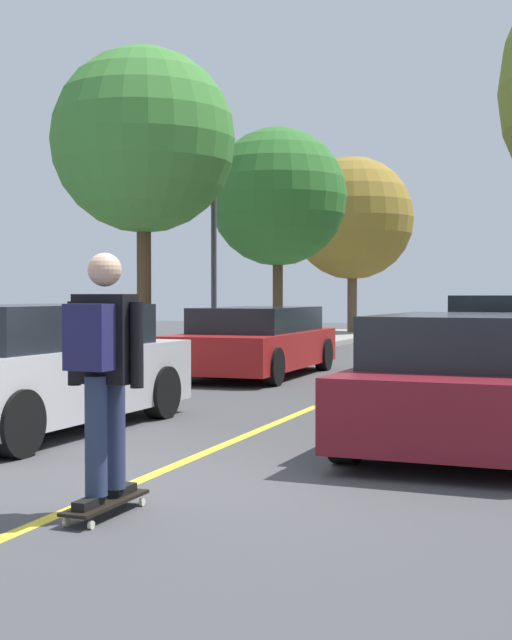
{
  "coord_description": "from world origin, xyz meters",
  "views": [
    {
      "loc": [
        3.36,
        -6.31,
        1.51
      ],
      "look_at": [
        0.04,
        2.75,
        1.24
      ],
      "focal_mm": 49.98,
      "sensor_mm": 36.0,
      "label": 1
    }
  ],
  "objects_px": {
    "street_tree_left_nearest": "(144,141)",
    "street_tree_left_near": "(278,197)",
    "parked_car_left_near": "(256,341)",
    "parked_car_right_near": "(511,345)",
    "streetlamp": "(214,221)",
    "skateboard": "(106,503)",
    "skateboarder": "(102,361)",
    "parked_car_left_nearest": "(34,368)",
    "street_tree_left_far": "(352,218)",
    "parked_car_right_nearest": "(470,381)"
  },
  "relations": [
    {
      "from": "street_tree_left_nearest",
      "to": "street_tree_left_near",
      "type": "bearing_deg",
      "value": 90.0
    },
    {
      "from": "street_tree_left_nearest",
      "to": "parked_car_left_near",
      "type": "bearing_deg",
      "value": 6.28
    },
    {
      "from": "parked_car_left_near",
      "to": "parked_car_right_near",
      "type": "bearing_deg",
      "value": -13.23
    },
    {
      "from": "street_tree_left_nearest",
      "to": "streetlamp",
      "type": "relative_size",
      "value": 1.18
    },
    {
      "from": "skateboard",
      "to": "parked_car_right_near",
      "type": "bearing_deg",
      "value": 77.61
    },
    {
      "from": "skateboard",
      "to": "skateboarder",
      "type": "bearing_deg",
      "value": -91.25
    },
    {
      "from": "street_tree_left_nearest",
      "to": "street_tree_left_near",
      "type": "distance_m",
      "value": 7.99
    },
    {
      "from": "street_tree_left_nearest",
      "to": "parked_car_right_near",
      "type": "bearing_deg",
      "value": -7.08
    },
    {
      "from": "parked_car_left_nearest",
      "to": "parked_car_right_near",
      "type": "bearing_deg",
      "value": 52.54
    },
    {
      "from": "parked_car_left_near",
      "to": "street_tree_left_far",
      "type": "relative_size",
      "value": 0.73
    },
    {
      "from": "parked_car_left_nearest",
      "to": "parked_car_right_near",
      "type": "xyz_separation_m",
      "value": [
        4.65,
        6.06,
        0.01
      ]
    },
    {
      "from": "street_tree_left_far",
      "to": "skateboard",
      "type": "distance_m",
      "value": 27.2
    },
    {
      "from": "street_tree_left_nearest",
      "to": "skateboard",
      "type": "height_order",
      "value": "street_tree_left_nearest"
    },
    {
      "from": "parked_car_left_near",
      "to": "street_tree_left_near",
      "type": "bearing_deg",
      "value": 105.86
    },
    {
      "from": "street_tree_left_near",
      "to": "street_tree_left_far",
      "type": "relative_size",
      "value": 0.93
    },
    {
      "from": "street_tree_left_nearest",
      "to": "street_tree_left_far",
      "type": "relative_size",
      "value": 0.95
    },
    {
      "from": "street_tree_left_near",
      "to": "streetlamp",
      "type": "relative_size",
      "value": 1.16
    },
    {
      "from": "parked_car_left_near",
      "to": "skateboarder",
      "type": "height_order",
      "value": "skateboarder"
    },
    {
      "from": "parked_car_left_nearest",
      "to": "street_tree_left_nearest",
      "type": "relative_size",
      "value": 0.71
    },
    {
      "from": "street_tree_left_nearest",
      "to": "skateboarder",
      "type": "bearing_deg",
      "value": -64.15
    },
    {
      "from": "street_tree_left_nearest",
      "to": "skateboard",
      "type": "xyz_separation_m",
      "value": [
        4.84,
        -9.96,
        -4.35
      ]
    },
    {
      "from": "skateboarder",
      "to": "street_tree_left_near",
      "type": "bearing_deg",
      "value": 105.07
    },
    {
      "from": "parked_car_left_near",
      "to": "parked_car_right_near",
      "type": "distance_m",
      "value": 4.77
    },
    {
      "from": "street_tree_left_near",
      "to": "streetlamp",
      "type": "xyz_separation_m",
      "value": [
        0.45,
        -5.61,
        -1.09
      ]
    },
    {
      "from": "street_tree_left_far",
      "to": "streetlamp",
      "type": "height_order",
      "value": "street_tree_left_far"
    },
    {
      "from": "parked_car_right_nearest",
      "to": "skateboarder",
      "type": "bearing_deg",
      "value": -118.25
    },
    {
      "from": "parked_car_left_nearest",
      "to": "skateboard",
      "type": "bearing_deg",
      "value": -49.09
    },
    {
      "from": "parked_car_left_near",
      "to": "streetlamp",
      "type": "distance_m",
      "value": 3.69
    },
    {
      "from": "parked_car_left_nearest",
      "to": "street_tree_left_near",
      "type": "distance_m",
      "value": 15.46
    },
    {
      "from": "parked_car_right_near",
      "to": "streetlamp",
      "type": "relative_size",
      "value": 0.83
    },
    {
      "from": "parked_car_right_near",
      "to": "skateboarder",
      "type": "height_order",
      "value": "skateboarder"
    },
    {
      "from": "street_tree_left_nearest",
      "to": "street_tree_left_far",
      "type": "height_order",
      "value": "street_tree_left_far"
    },
    {
      "from": "parked_car_left_near",
      "to": "streetlamp",
      "type": "xyz_separation_m",
      "value": [
        -1.75,
        2.14,
        2.46
      ]
    },
    {
      "from": "street_tree_left_nearest",
      "to": "skateboard",
      "type": "relative_size",
      "value": 7.19
    },
    {
      "from": "street_tree_left_nearest",
      "to": "streetlamp",
      "type": "distance_m",
      "value": 2.76
    },
    {
      "from": "parked_car_right_nearest",
      "to": "parked_car_left_nearest",
      "type": "bearing_deg",
      "value": -172.1
    },
    {
      "from": "parked_car_left_near",
      "to": "skateboarder",
      "type": "relative_size",
      "value": 2.75
    },
    {
      "from": "skateboarder",
      "to": "streetlamp",
      "type": "bearing_deg",
      "value": 109.54
    },
    {
      "from": "parked_car_right_nearest",
      "to": "street_tree_left_far",
      "type": "distance_m",
      "value": 24.02
    },
    {
      "from": "parked_car_left_near",
      "to": "streetlamp",
      "type": "relative_size",
      "value": 0.91
    },
    {
      "from": "parked_car_right_near",
      "to": "streetlamp",
      "type": "bearing_deg",
      "value": 153.22
    },
    {
      "from": "parked_car_left_nearest",
      "to": "parked_car_right_near",
      "type": "distance_m",
      "value": 7.64
    },
    {
      "from": "street_tree_left_near",
      "to": "street_tree_left_nearest",
      "type": "bearing_deg",
      "value": -90.0
    },
    {
      "from": "skateboard",
      "to": "street_tree_left_near",
      "type": "bearing_deg",
      "value": 105.1
    },
    {
      "from": "parked_car_left_near",
      "to": "skateboard",
      "type": "relative_size",
      "value": 5.51
    },
    {
      "from": "street_tree_left_near",
      "to": "skateboard",
      "type": "bearing_deg",
      "value": -74.9
    },
    {
      "from": "parked_car_right_nearest",
      "to": "streetlamp",
      "type": "xyz_separation_m",
      "value": [
        -6.4,
        8.65,
        2.45
      ]
    },
    {
      "from": "street_tree_left_nearest",
      "to": "streetlamp",
      "type": "bearing_deg",
      "value": 79.24
    },
    {
      "from": "parked_car_right_near",
      "to": "skateboarder",
      "type": "relative_size",
      "value": 2.53
    },
    {
      "from": "street_tree_left_near",
      "to": "streetlamp",
      "type": "distance_m",
      "value": 5.74
    }
  ]
}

